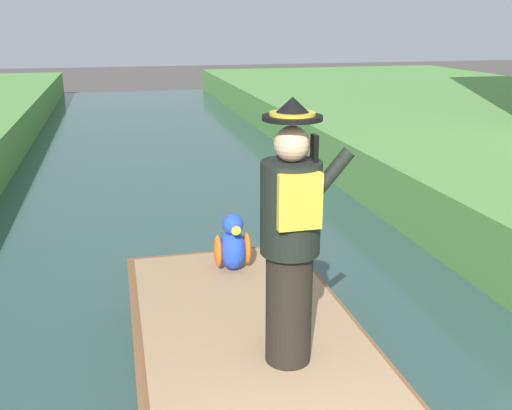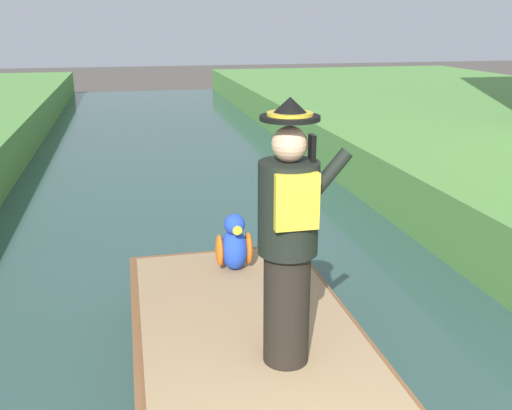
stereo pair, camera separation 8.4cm
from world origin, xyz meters
name	(u,v)px [view 2 (the right image)]	position (x,y,z in m)	size (l,w,h in m)	color
boat	(259,387)	(0.00, 1.73, 0.40)	(1.82, 4.21, 0.61)	brown
person_pirate	(289,238)	(0.17, 1.58, 1.64)	(0.61, 0.42, 1.85)	black
parrot_plush	(234,245)	(0.09, 3.20, 0.95)	(0.36, 0.35, 0.57)	blue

